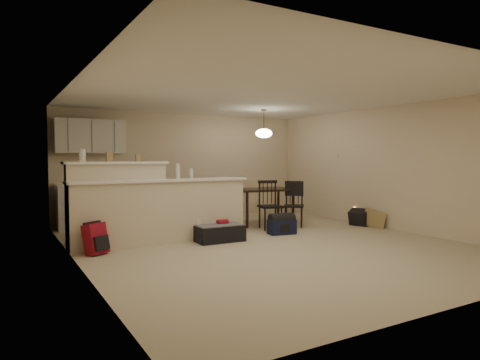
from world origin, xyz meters
TOP-DOWN VIEW (x-y plane):
  - room at (0.00, 0.00)m, footprint 7.00×7.02m
  - breakfast_bar at (-1.76, 0.98)m, footprint 3.08×0.58m
  - upper_cabinets at (-2.20, 3.32)m, footprint 1.40×0.34m
  - kitchen_counter at (-2.00, 3.19)m, footprint 1.80×0.60m
  - thermostat at (2.98, 1.55)m, footprint 0.02×0.12m
  - jar at (-2.74, 1.12)m, footprint 0.10×0.10m
  - cereal_box at (-2.31, 1.12)m, footprint 0.10×0.07m
  - small_box at (-1.84, 1.12)m, footprint 0.08×0.06m
  - bottle_a at (-1.22, 0.90)m, footprint 0.07×0.07m
  - bottle_b at (-0.96, 0.90)m, footprint 0.06×0.06m
  - dining_table at (1.12, 1.79)m, footprint 1.34×0.98m
  - pendant_lamp at (1.12, 1.79)m, footprint 0.36×0.36m
  - dining_chair_near at (0.89, 1.19)m, footprint 0.52×0.50m
  - dining_chair_far at (1.49, 1.20)m, footprint 0.56×0.56m
  - suitcase at (-0.59, 0.61)m, footprint 0.83×0.55m
  - red_backpack at (-2.66, 0.61)m, footprint 0.37×0.32m
  - navy_duffel at (0.77, 0.61)m, footprint 0.54×0.36m
  - black_daypack at (2.80, 0.61)m, footprint 0.39×0.45m
  - cardboard_sheet at (2.85, 0.24)m, footprint 0.14×0.46m

SIDE VIEW (x-z plane):
  - navy_duffel at x=0.77m, z-range 0.00..0.28m
  - suitcase at x=-0.59m, z-range 0.00..0.28m
  - black_daypack at x=2.80m, z-range 0.00..0.34m
  - cardboard_sheet at x=2.85m, z-range 0.00..0.36m
  - red_backpack at x=-2.66m, z-range 0.00..0.47m
  - kitchen_counter at x=-2.00m, z-range 0.00..0.90m
  - dining_chair_far at x=1.49m, z-range 0.00..0.93m
  - dining_chair_near at x=0.89m, z-range 0.00..0.99m
  - breakfast_bar at x=-1.76m, z-range -0.09..1.30m
  - dining_table at x=1.12m, z-range 0.30..1.08m
  - bottle_b at x=-0.96m, z-range 1.09..1.27m
  - bottle_a at x=-1.22m, z-range 1.09..1.35m
  - room at x=0.00m, z-range 0.00..2.50m
  - small_box at x=-1.84m, z-range 1.39..1.51m
  - cereal_box at x=-2.31m, z-range 1.39..1.55m
  - jar at x=-2.74m, z-range 1.39..1.59m
  - thermostat at x=2.98m, z-range 1.44..1.56m
  - upper_cabinets at x=-2.20m, z-range 1.55..2.25m
  - pendant_lamp at x=1.12m, z-range 1.68..2.30m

